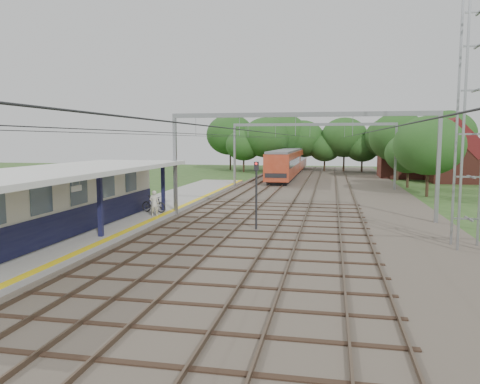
# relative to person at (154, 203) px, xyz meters

# --- Properties ---
(ground) EXTENTS (160.00, 160.00, 0.00)m
(ground) POSITION_rel_person_xyz_m (5.60, -12.54, -1.18)
(ground) COLOR #2D4C1E
(ground) RESTS_ON ground
(ballast_bed) EXTENTS (18.00, 90.00, 0.10)m
(ballast_bed) POSITION_rel_person_xyz_m (9.60, 17.46, -1.13)
(ballast_bed) COLOR #473D33
(ballast_bed) RESTS_ON ground
(platform) EXTENTS (5.00, 52.00, 0.35)m
(platform) POSITION_rel_person_xyz_m (-1.90, 1.46, -1.00)
(platform) COLOR gray
(platform) RESTS_ON ground
(yellow_stripe) EXTENTS (0.45, 52.00, 0.01)m
(yellow_stripe) POSITION_rel_person_xyz_m (0.35, 1.46, -0.82)
(yellow_stripe) COLOR yellow
(yellow_stripe) RESTS_ON platform
(station_building) EXTENTS (3.41, 18.00, 3.40)m
(station_building) POSITION_rel_person_xyz_m (-3.28, -5.54, 0.87)
(station_building) COLOR beige
(station_building) RESTS_ON platform
(canopy) EXTENTS (6.40, 20.00, 3.44)m
(canopy) POSITION_rel_person_xyz_m (-2.17, -6.54, 2.47)
(canopy) COLOR #121339
(canopy) RESTS_ON platform
(rail_tracks) EXTENTS (11.80, 88.00, 0.15)m
(rail_tracks) POSITION_rel_person_xyz_m (7.10, 17.46, -1.00)
(rail_tracks) COLOR brown
(rail_tracks) RESTS_ON ballast_bed
(catenary_system) EXTENTS (17.22, 88.00, 7.00)m
(catenary_system) POSITION_rel_person_xyz_m (8.99, 12.74, 4.33)
(catenary_system) COLOR gray
(catenary_system) RESTS_ON ground
(lattice_pylon) EXTENTS (1.30, 1.30, 12.00)m
(lattice_pylon) POSITION_rel_person_xyz_m (17.60, -4.54, 4.82)
(lattice_pylon) COLOR gray
(lattice_pylon) RESTS_ON ground
(tree_band) EXTENTS (31.72, 30.88, 8.82)m
(tree_band) POSITION_rel_person_xyz_m (9.44, 44.58, 3.74)
(tree_band) COLOR #382619
(tree_band) RESTS_ON ground
(house_near) EXTENTS (7.00, 6.12, 7.89)m
(house_near) POSITION_rel_person_xyz_m (26.60, 33.46, 1.81)
(house_near) COLOR brown
(house_near) RESTS_ON ground
(house_far) EXTENTS (8.00, 6.12, 8.66)m
(house_far) POSITION_rel_person_xyz_m (21.60, 39.46, 2.06)
(house_far) COLOR brown
(house_far) RESTS_ON ground
(person) EXTENTS (0.68, 0.53, 1.66)m
(person) POSITION_rel_person_xyz_m (0.00, 0.00, 0.00)
(person) COLOR silver
(person) RESTS_ON platform
(bicycle) EXTENTS (1.96, 0.94, 1.13)m
(bicycle) POSITION_rel_person_xyz_m (-0.61, 1.41, -0.26)
(bicycle) COLOR black
(bicycle) RESTS_ON platform
(train) EXTENTS (2.89, 36.02, 3.80)m
(train) POSITION_rel_person_xyz_m (5.10, 41.16, 0.94)
(train) COLOR black
(train) RESTS_ON ballast_bed
(signal_post) EXTENTS (0.29, 0.26, 3.99)m
(signal_post) POSITION_rel_person_xyz_m (6.95, -1.91, 1.26)
(signal_post) COLOR black
(signal_post) RESTS_ON ground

